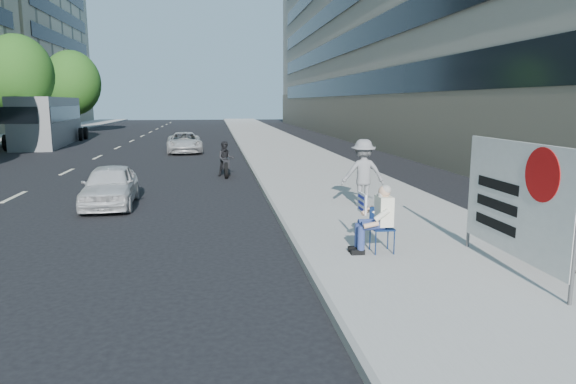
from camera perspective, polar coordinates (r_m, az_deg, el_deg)
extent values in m
plane|color=black|center=(9.59, -7.03, -8.23)|extent=(160.00, 160.00, 0.00)
cube|color=#98958E|center=(29.55, -0.04, 4.33)|extent=(5.00, 120.00, 0.15)
cube|color=gray|center=(45.09, 15.13, 18.60)|extent=(14.00, 70.00, 20.00)
cylinder|color=#382616|center=(41.43, -27.43, 6.80)|extent=(0.30, 0.30, 2.97)
ellipsoid|color=#1A5316|center=(41.45, -27.82, 11.50)|extent=(4.80, 4.80, 5.52)
cylinder|color=#382616|center=(54.85, -22.63, 7.48)|extent=(0.30, 0.30, 2.62)
ellipsoid|color=#1A5316|center=(54.85, -22.88, 11.10)|extent=(5.40, 5.40, 6.21)
cylinder|color=navy|center=(9.77, 9.72, -5.66)|extent=(0.02, 0.02, 0.45)
cylinder|color=navy|center=(9.89, 11.71, -5.55)|extent=(0.02, 0.02, 0.45)
cylinder|color=navy|center=(10.10, 9.09, -5.13)|extent=(0.02, 0.02, 0.45)
cylinder|color=navy|center=(10.21, 11.03, -5.02)|extent=(0.02, 0.02, 0.45)
cube|color=navy|center=(9.93, 10.43, -4.00)|extent=(0.40, 0.40, 0.03)
cube|color=navy|center=(10.06, 10.12, -2.72)|extent=(0.40, 0.02, 0.40)
cylinder|color=navy|center=(9.75, 9.40, -3.71)|extent=(0.44, 0.17, 0.17)
cylinder|color=navy|center=(9.75, 8.13, -5.08)|extent=(0.14, 0.14, 0.46)
cube|color=black|center=(9.80, 7.75, -6.62)|extent=(0.26, 0.11, 0.10)
cylinder|color=navy|center=(9.94, 9.06, -3.45)|extent=(0.44, 0.17, 0.17)
cylinder|color=navy|center=(9.93, 7.81, -4.79)|extent=(0.14, 0.14, 0.46)
cube|color=black|center=(9.99, 7.44, -6.30)|extent=(0.26, 0.11, 0.10)
cube|color=beige|center=(9.86, 10.60, -2.05)|extent=(0.26, 0.42, 0.56)
sphere|color=tan|center=(9.79, 10.67, 0.07)|extent=(0.23, 0.23, 0.23)
ellipsoid|color=gray|center=(9.79, 10.79, 0.25)|extent=(0.22, 0.24, 0.19)
ellipsoid|color=gray|center=(9.78, 10.22, -0.35)|extent=(0.10, 0.14, 0.13)
cylinder|color=beige|center=(9.61, 10.38, -2.54)|extent=(0.30, 0.10, 0.25)
cylinder|color=tan|center=(9.59, 9.21, -3.64)|extent=(0.29, 0.09, 0.14)
cylinder|color=beige|center=(10.08, 9.76, -1.65)|extent=(0.26, 0.20, 0.32)
cylinder|color=tan|center=(10.19, 8.81, -2.07)|extent=(0.30, 0.21, 0.18)
cube|color=white|center=(10.28, 8.21, -1.20)|extent=(0.03, 0.55, 0.40)
imported|color=slate|center=(14.16, 8.33, 2.10)|extent=(1.21, 0.73, 1.84)
imported|color=black|center=(9.73, 28.39, -2.48)|extent=(0.79, 0.64, 1.88)
cylinder|color=#4C4C4C|center=(10.62, 19.65, -0.01)|extent=(0.06, 0.06, 2.20)
cube|color=silver|center=(9.31, 23.85, -0.69)|extent=(0.04, 3.00, 1.90)
cylinder|color=#A50C0C|center=(8.64, 26.37, 1.72)|extent=(0.01, 0.84, 0.84)
cube|color=black|center=(9.69, 22.24, 0.71)|extent=(0.01, 1.30, 0.18)
cube|color=black|center=(9.75, 22.10, -1.32)|extent=(0.01, 1.30, 0.18)
cube|color=black|center=(9.82, 21.97, -3.32)|extent=(0.01, 1.30, 0.18)
imported|color=silver|center=(15.72, -19.16, 0.68)|extent=(1.58, 3.57, 1.19)
imported|color=beige|center=(31.28, -11.45, 5.42)|extent=(2.30, 4.46, 1.20)
cylinder|color=black|center=(20.37, -6.89, 2.39)|extent=(0.14, 0.64, 0.64)
cylinder|color=black|center=(21.76, -6.97, 2.87)|extent=(0.14, 0.64, 0.64)
cube|color=black|center=(21.04, -6.94, 3.26)|extent=(0.30, 1.21, 0.35)
imported|color=black|center=(20.92, -6.95, 3.67)|extent=(0.71, 0.57, 1.42)
cube|color=slate|center=(40.24, -25.05, 7.16)|extent=(3.67, 12.19, 3.30)
cube|color=black|center=(40.61, -26.83, 7.82)|extent=(1.20, 11.45, 1.00)
cube|color=black|center=(39.88, -23.34, 8.05)|extent=(1.20, 11.45, 1.00)
cube|color=black|center=(34.51, -27.99, 7.53)|extent=(2.39, 0.30, 1.00)
cylinder|color=black|center=(36.44, -28.83, 4.84)|extent=(0.35, 1.02, 1.00)
cylinder|color=black|center=(35.64, -25.05, 5.05)|extent=(0.35, 1.02, 1.00)
cylinder|color=black|center=(38.31, -27.78, 5.12)|extent=(0.35, 1.02, 1.00)
cylinder|color=black|center=(37.55, -24.18, 5.32)|extent=(0.35, 1.02, 1.00)
cylinder|color=black|center=(44.00, -25.19, 5.80)|extent=(0.35, 1.02, 1.00)
cylinder|color=black|center=(43.34, -22.02, 5.98)|extent=(0.35, 1.02, 1.00)
cylinder|color=black|center=(45.44, -24.65, 5.95)|extent=(0.35, 1.02, 1.00)
cylinder|color=black|center=(44.79, -21.57, 6.11)|extent=(0.35, 1.02, 1.00)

